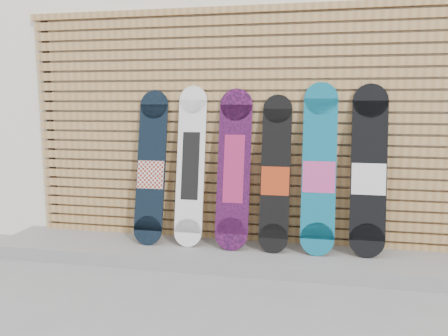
# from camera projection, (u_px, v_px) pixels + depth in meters

# --- Properties ---
(ground) EXTENTS (80.00, 80.00, 0.00)m
(ground) POSITION_uv_depth(u_px,v_px,m) (244.00, 295.00, 3.29)
(ground) COLOR gray
(ground) RESTS_ON ground
(building) EXTENTS (12.00, 5.00, 3.60)m
(building) POSITION_uv_depth(u_px,v_px,m) (315.00, 77.00, 6.31)
(building) COLOR white
(building) RESTS_ON ground
(concrete_step) EXTENTS (4.60, 0.70, 0.12)m
(concrete_step) POSITION_uv_depth(u_px,v_px,m) (239.00, 255.00, 3.97)
(concrete_step) COLOR gray
(concrete_step) RESTS_ON ground
(slat_wall) EXTENTS (4.26, 0.08, 2.29)m
(slat_wall) POSITION_uv_depth(u_px,v_px,m) (244.00, 127.00, 4.07)
(slat_wall) COLOR #A97C46
(slat_wall) RESTS_ON ground
(snowboard_0) EXTENTS (0.27, 0.34, 1.43)m
(snowboard_0) POSITION_uv_depth(u_px,v_px,m) (151.00, 168.00, 4.11)
(snowboard_0) COLOR black
(snowboard_0) RESTS_ON concrete_step
(snowboard_1) EXTENTS (0.26, 0.31, 1.47)m
(snowboard_1) POSITION_uv_depth(u_px,v_px,m) (191.00, 166.00, 4.04)
(snowboard_1) COLOR white
(snowboard_1) RESTS_ON concrete_step
(snowboard_2) EXTENTS (0.30, 0.33, 1.45)m
(snowboard_2) POSITION_uv_depth(u_px,v_px,m) (234.00, 169.00, 3.96)
(snowboard_2) COLOR black
(snowboard_2) RESTS_ON concrete_step
(snowboard_3) EXTENTS (0.26, 0.33, 1.39)m
(snowboard_3) POSITION_uv_depth(u_px,v_px,m) (275.00, 174.00, 3.89)
(snowboard_3) COLOR black
(snowboard_3) RESTS_ON concrete_step
(snowboard_4) EXTENTS (0.29, 0.32, 1.50)m
(snowboard_4) POSITION_uv_depth(u_px,v_px,m) (319.00, 170.00, 3.81)
(snowboard_4) COLOR #0D617D
(snowboard_4) RESTS_ON concrete_step
(snowboard_5) EXTENTS (0.30, 0.29, 1.48)m
(snowboard_5) POSITION_uv_depth(u_px,v_px,m) (369.00, 172.00, 3.75)
(snowboard_5) COLOR black
(snowboard_5) RESTS_ON concrete_step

